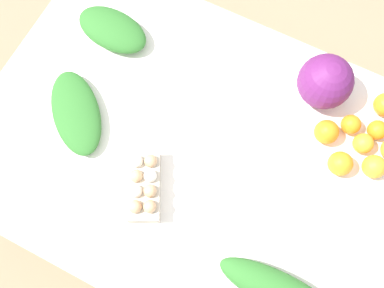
# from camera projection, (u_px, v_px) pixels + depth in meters

# --- Properties ---
(ground_plane) EXTENTS (8.00, 8.00, 0.00)m
(ground_plane) POSITION_uv_depth(u_px,v_px,m) (192.00, 190.00, 2.14)
(ground_plane) COLOR #937A5B
(dining_table) EXTENTS (1.48, 1.08, 0.73)m
(dining_table) POSITION_uv_depth(u_px,v_px,m) (192.00, 152.00, 1.52)
(dining_table) COLOR silver
(dining_table) RESTS_ON ground_plane
(cabbage_purple) EXTENTS (0.19, 0.19, 0.19)m
(cabbage_purple) POSITION_uv_depth(u_px,v_px,m) (325.00, 82.00, 1.42)
(cabbage_purple) COLOR #601E5B
(cabbage_purple) RESTS_ON dining_table
(egg_carton) EXTENTS (0.19, 0.25, 0.09)m
(egg_carton) POSITION_uv_depth(u_px,v_px,m) (144.00, 185.00, 1.36)
(egg_carton) COLOR beige
(egg_carton) RESTS_ON dining_table
(greens_bunch_beet_tops) EXTENTS (0.29, 0.18, 0.07)m
(greens_bunch_beet_tops) POSITION_uv_depth(u_px,v_px,m) (112.00, 30.00, 1.55)
(greens_bunch_beet_tops) COLOR #2D6B28
(greens_bunch_beet_tops) RESTS_ON dining_table
(greens_bunch_chard) EXTENTS (0.34, 0.34, 0.06)m
(greens_bunch_chard) POSITION_uv_depth(u_px,v_px,m) (76.00, 112.00, 1.45)
(greens_bunch_chard) COLOR #2D6B28
(greens_bunch_chard) RESTS_ON dining_table
(orange_0) EXTENTS (0.07, 0.07, 0.07)m
(orange_0) POSITION_uv_depth(u_px,v_px,m) (351.00, 124.00, 1.44)
(orange_0) COLOR orange
(orange_0) RESTS_ON dining_table
(orange_1) EXTENTS (0.08, 0.08, 0.08)m
(orange_1) POSITION_uv_depth(u_px,v_px,m) (374.00, 167.00, 1.39)
(orange_1) COLOR orange
(orange_1) RESTS_ON dining_table
(orange_2) EXTENTS (0.08, 0.08, 0.08)m
(orange_2) POSITION_uv_depth(u_px,v_px,m) (340.00, 164.00, 1.39)
(orange_2) COLOR orange
(orange_2) RESTS_ON dining_table
(orange_3) EXTENTS (0.07, 0.07, 0.07)m
(orange_3) POSITION_uv_depth(u_px,v_px,m) (377.00, 130.00, 1.43)
(orange_3) COLOR orange
(orange_3) RESTS_ON dining_table
(orange_4) EXTENTS (0.08, 0.08, 0.08)m
(orange_4) POSITION_uv_depth(u_px,v_px,m) (327.00, 132.00, 1.42)
(orange_4) COLOR orange
(orange_4) RESTS_ON dining_table
(orange_5) EXTENTS (0.07, 0.07, 0.07)m
(orange_5) POSITION_uv_depth(u_px,v_px,m) (363.00, 143.00, 1.42)
(orange_5) COLOR orange
(orange_5) RESTS_ON dining_table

